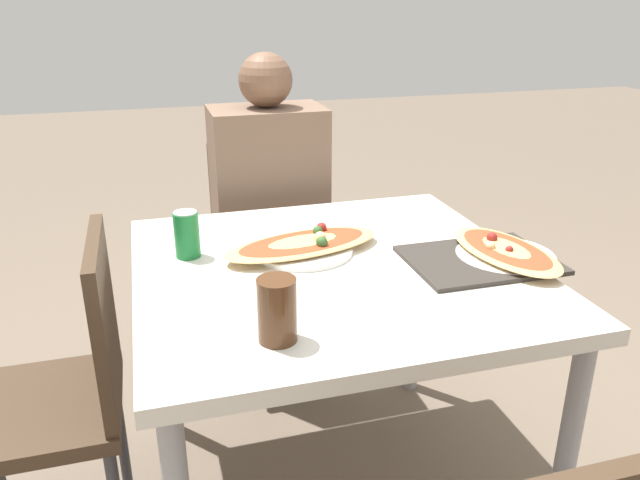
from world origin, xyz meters
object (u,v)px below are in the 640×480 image
Objects in this scene: person_seated at (270,197)px; pizza_main at (303,245)px; drink_glass at (277,310)px; chair_side_left at (64,386)px; pizza_second at (505,252)px; soda_can at (187,234)px; dining_table at (333,292)px; chair_far_seated at (266,243)px.

pizza_main is at bearing 87.13° from person_seated.
drink_glass is (-0.16, -0.43, 0.05)m from pizza_main.
person_seated reaches higher than drink_glass.
chair_side_left reaches higher than pizza_second.
soda_can is (-0.33, -0.54, 0.10)m from person_seated.
dining_table is at bearing -62.88° from pizza_main.
pizza_second is (1.14, -0.11, 0.27)m from chair_side_left.
pizza_second is at bearing -20.94° from pizza_main.
dining_table is at bearing 91.88° from person_seated.
soda_can is 0.93× the size of drink_glass.
pizza_second is (0.66, 0.24, -0.05)m from drink_glass.
pizza_main is (-0.03, -0.71, 0.27)m from chair_far_seated.
chair_side_left is 0.98m from person_seated.
chair_side_left is at bearing 49.97° from chair_far_seated.
pizza_main is (-0.05, 0.10, 0.10)m from dining_table.
soda_can reaches higher than chair_side_left.
chair_far_seated is at bearing 87.58° from pizza_main.
drink_glass is (-0.20, -1.03, 0.10)m from person_seated.
chair_far_seated reaches higher than pizza_main.
chair_far_seated is 1.05m from pizza_second.
person_seated is 2.58× the size of pizza_main.
dining_table is 0.83m from chair_far_seated.
drink_glass reaches higher than chair_far_seated.
person_seated reaches higher than dining_table.
pizza_main is (-0.03, -0.60, 0.05)m from person_seated.
pizza_main is 3.78× the size of soda_can.
drink_glass reaches higher than chair_side_left.
dining_table is 0.71m from person_seated.
pizza_main reaches higher than pizza_second.
soda_can reaches higher than dining_table.
pizza_main is 0.53m from pizza_second.
chair_side_left is 2.23× the size of pizza_second.
chair_far_seated is 0.71× the size of person_seated.
chair_far_seated is 1.20m from drink_glass.
drink_glass is at bearing 80.30° from chair_far_seated.
dining_table is at bearing -91.67° from chair_side_left.
pizza_main is at bearing 87.58° from chair_far_seated.
person_seated reaches higher than chair_far_seated.
soda_can is (-0.33, -0.66, 0.32)m from chair_far_seated.
pizza_second is at bearing 19.72° from drink_glass.
pizza_main is 0.46m from drink_glass.
chair_side_left is at bearing 178.33° from dining_table.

